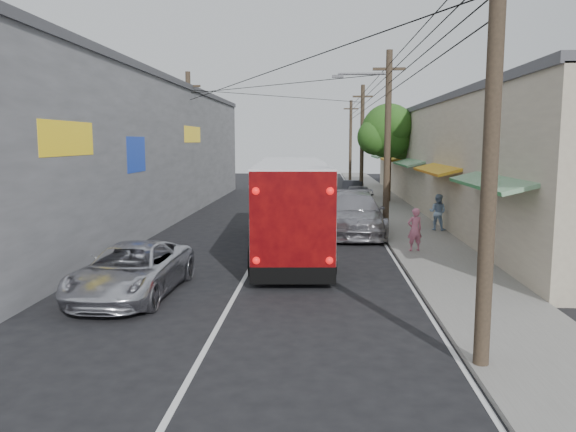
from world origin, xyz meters
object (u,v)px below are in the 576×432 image
pedestrian_far (438,212)px  parked_suv (354,214)px  parked_car_mid (358,197)px  parked_car_far (353,190)px  pedestrian_near (415,230)px  jeepney (132,270)px  coach_bus (291,205)px

pedestrian_far → parked_suv: bearing=37.0°
parked_car_mid → parked_car_far: size_ratio=1.08×
pedestrian_near → parked_suv: bearing=-82.5°
jeepney → pedestrian_near: pedestrian_near is taller
jeepney → pedestrian_near: 10.47m
parked_car_mid → coach_bus: bearing=-102.6°
coach_bus → pedestrian_far: bearing=31.7°
parked_car_far → parked_suv: bearing=-86.8°
coach_bus → pedestrian_far: size_ratio=7.19×
coach_bus → jeepney: coach_bus is taller
jeepney → parked_car_mid: bearing=71.6°
jeepney → pedestrian_near: bearing=37.9°
jeepney → coach_bus: bearing=61.3°
parked_suv → coach_bus: bearing=-123.7°
jeepney → parked_car_mid: (7.36, 19.56, 0.05)m
parked_suv → pedestrian_near: bearing=-66.0°
coach_bus → pedestrian_near: coach_bus is taller
jeepney → parked_car_far: jeepney is taller
parked_car_far → pedestrian_far: 14.75m
parked_car_mid → pedestrian_far: 9.00m
jeepney → parked_car_far: (7.36, 25.52, -0.02)m
jeepney → pedestrian_far: (10.36, 11.08, 0.24)m
parked_car_mid → parked_car_far: parked_car_mid is taller
jeepney → parked_car_far: bearing=76.1°
parked_suv → pedestrian_far: bearing=8.8°
coach_bus → parked_car_far: (3.41, 18.93, -1.07)m
pedestrian_near → pedestrian_far: size_ratio=0.96×
parked_car_mid → pedestrian_near: bearing=-83.0°
coach_bus → pedestrian_far: coach_bus is taller
parked_car_mid → pedestrian_near: size_ratio=2.78×
coach_bus → jeepney: bearing=-124.2°
parked_car_mid → pedestrian_far: pedestrian_far is taller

